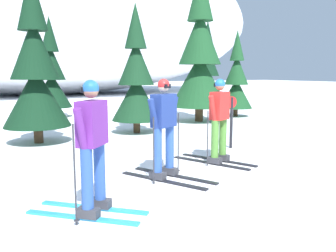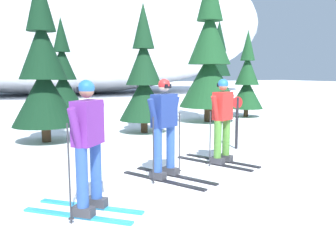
{
  "view_description": "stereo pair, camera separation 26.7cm",
  "coord_description": "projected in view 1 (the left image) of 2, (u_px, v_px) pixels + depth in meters",
  "views": [
    {
      "loc": [
        -3.12,
        -4.66,
        1.84
      ],
      "look_at": [
        -0.2,
        0.51,
        0.95
      ],
      "focal_mm": 38.72,
      "sensor_mm": 36.0,
      "label": 1
    },
    {
      "loc": [
        -2.89,
        -4.79,
        1.84
      ],
      "look_at": [
        -0.2,
        0.51,
        0.95
      ],
      "focal_mm": 38.72,
      "sensor_mm": 36.0,
      "label": 2
    }
  ],
  "objects": [
    {
      "name": "pine_tree_left",
      "position": [
        35.0,
        72.0,
        9.22
      ],
      "size": [
        1.69,
        1.69,
        4.39
      ],
      "color": "#47301E",
      "rests_on": "ground"
    },
    {
      "name": "snow_ridge_background",
      "position": [
        49.0,
        15.0,
        29.41
      ],
      "size": [
        37.51,
        19.6,
        12.8
      ],
      "primitive_type": "ellipsoid",
      "color": "white",
      "rests_on": "ground"
    },
    {
      "name": "skier_navy_jacket",
      "position": [
        164.0,
        127.0,
        6.2
      ],
      "size": [
        1.17,
        1.75,
        1.73
      ],
      "color": "black",
      "rests_on": "ground"
    },
    {
      "name": "pine_tree_center",
      "position": [
        136.0,
        79.0,
        10.85
      ],
      "size": [
        1.49,
        1.49,
        3.87
      ],
      "color": "#47301E",
      "rests_on": "ground"
    },
    {
      "name": "pine_tree_right",
      "position": [
        236.0,
        81.0,
        14.95
      ],
      "size": [
        1.36,
        1.36,
        3.52
      ],
      "color": "#47301E",
      "rests_on": "ground"
    },
    {
      "name": "trail_marker_post",
      "position": [
        231.0,
        119.0,
        8.74
      ],
      "size": [
        0.28,
        0.07,
        1.26
      ],
      "color": "black",
      "rests_on": "ground"
    },
    {
      "name": "pine_tree_center_right",
      "position": [
        200.0,
        58.0,
        13.29
      ],
      "size": [
        2.17,
        2.17,
        5.62
      ],
      "color": "#47301E",
      "rests_on": "ground"
    },
    {
      "name": "pine_tree_far_right",
      "position": [
        207.0,
        72.0,
        18.22
      ],
      "size": [
        1.68,
        1.68,
        4.36
      ],
      "color": "#47301E",
      "rests_on": "ground"
    },
    {
      "name": "pine_tree_center_left",
      "position": [
        51.0,
        76.0,
        14.66
      ],
      "size": [
        1.56,
        1.56,
        4.05
      ],
      "color": "#47301E",
      "rests_on": "ground"
    },
    {
      "name": "skier_red_jacket",
      "position": [
        219.0,
        120.0,
        7.27
      ],
      "size": [
        1.07,
        1.77,
        1.71
      ],
      "color": "black",
      "rests_on": "ground"
    },
    {
      "name": "ground_plane",
      "position": [
        195.0,
        188.0,
        5.81
      ],
      "size": [
        120.0,
        120.0,
        0.0
      ],
      "primitive_type": "plane",
      "color": "white"
    },
    {
      "name": "skier_purple_jacket",
      "position": [
        92.0,
        145.0,
        4.58
      ],
      "size": [
        1.42,
        1.41,
        1.74
      ],
      "color": "#2893CC",
      "rests_on": "ground"
    }
  ]
}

